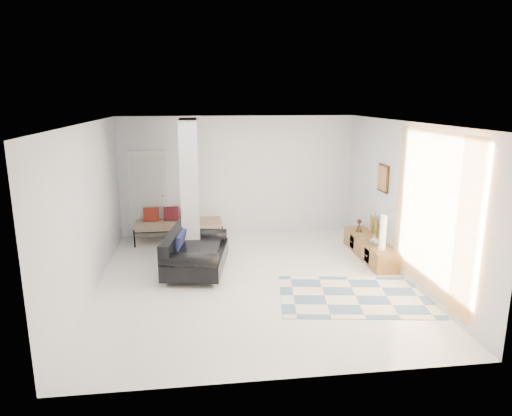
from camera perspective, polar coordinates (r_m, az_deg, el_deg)
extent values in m
plane|color=white|center=(8.32, -0.37, -9.00)|extent=(6.00, 6.00, 0.00)
plane|color=white|center=(7.69, -0.41, 10.63)|extent=(6.00, 6.00, 0.00)
plane|color=silver|center=(10.82, -2.32, 4.01)|extent=(6.00, 0.00, 6.00)
plane|color=silver|center=(5.05, 3.77, -7.29)|extent=(6.00, 0.00, 6.00)
plane|color=silver|center=(8.05, -20.22, -0.17)|extent=(0.00, 6.00, 6.00)
plane|color=silver|center=(8.66, 17.99, 0.93)|extent=(0.00, 6.00, 6.00)
cube|color=#B4BABC|center=(9.40, -8.26, 2.43)|extent=(0.35, 1.20, 2.80)
cube|color=white|center=(10.87, -13.38, 1.66)|extent=(0.85, 0.06, 2.04)
plane|color=#F1A03F|center=(7.61, 21.11, -0.61)|extent=(0.00, 2.55, 2.55)
cube|color=#38240F|center=(9.40, 15.63, 3.61)|extent=(0.04, 0.45, 0.55)
cube|color=brown|center=(9.67, 13.99, -4.88)|extent=(0.45, 1.97, 0.40)
cube|color=#38240F|center=(9.21, 13.72, -5.80)|extent=(0.02, 0.26, 0.28)
cube|color=#38240F|center=(9.99, 11.94, -4.17)|extent=(0.02, 0.26, 0.28)
cube|color=gold|center=(9.87, 14.53, -2.12)|extent=(0.09, 0.32, 0.40)
cube|color=silver|center=(9.17, 14.48, -4.22)|extent=(0.04, 0.10, 0.12)
cylinder|color=silver|center=(8.20, -11.15, -9.25)|extent=(0.05, 0.05, 0.10)
cylinder|color=silver|center=(9.55, -9.13, -5.83)|extent=(0.05, 0.05, 0.10)
cylinder|color=silver|center=(8.06, -5.29, -9.47)|extent=(0.05, 0.05, 0.10)
cylinder|color=silver|center=(9.43, -4.13, -5.95)|extent=(0.05, 0.05, 0.10)
cube|color=black|center=(8.73, -7.42, -6.27)|extent=(1.31, 1.87, 0.30)
cube|color=black|center=(8.70, -10.20, -4.14)|extent=(0.48, 1.73, 0.36)
cylinder|color=black|center=(7.96, -8.35, -6.52)|extent=(1.02, 0.44, 0.28)
cylinder|color=black|center=(9.35, -6.72, -3.41)|extent=(1.02, 0.44, 0.28)
cube|color=black|center=(8.67, -9.43, -4.04)|extent=(0.24, 0.65, 0.31)
cylinder|color=black|center=(10.34, -14.95, -3.73)|extent=(0.04, 0.04, 0.40)
cylinder|color=black|center=(10.31, -4.22, -3.34)|extent=(0.04, 0.04, 0.40)
cylinder|color=black|center=(11.11, -14.56, -2.51)|extent=(0.04, 0.04, 0.40)
cylinder|color=black|center=(11.08, -4.58, -2.15)|extent=(0.04, 0.04, 0.40)
cube|color=tan|center=(10.62, -9.62, -1.99)|extent=(1.97, 0.88, 0.12)
cube|color=maroon|center=(10.74, -12.98, -0.77)|extent=(0.34, 0.17, 0.33)
cube|color=maroon|center=(10.71, -10.57, -0.68)|extent=(0.34, 0.17, 0.33)
cube|color=maroon|center=(10.71, -8.16, -0.59)|extent=(0.34, 0.17, 0.33)
cube|color=beige|center=(7.86, 12.32, -10.69)|extent=(2.69, 1.99, 0.01)
cylinder|color=white|center=(8.93, 15.58, -2.98)|extent=(0.12, 0.12, 0.66)
imported|color=silver|center=(9.26, 14.58, -3.87)|extent=(0.19, 0.19, 0.18)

